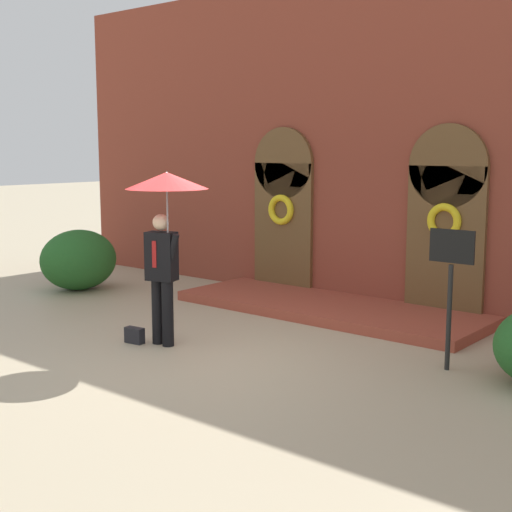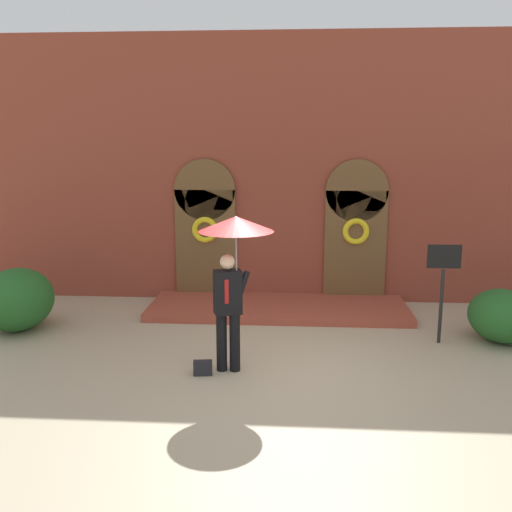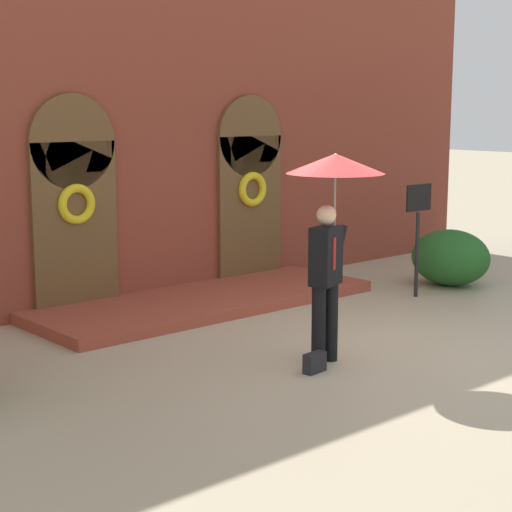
# 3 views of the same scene
# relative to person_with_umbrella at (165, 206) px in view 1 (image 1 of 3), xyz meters

# --- Properties ---
(ground_plane) EXTENTS (80.00, 80.00, 0.00)m
(ground_plane) POSITION_rel_person_with_umbrella_xyz_m (0.57, 0.00, -1.91)
(ground_plane) COLOR tan
(building_facade) EXTENTS (14.00, 2.30, 5.60)m
(building_facade) POSITION_rel_person_with_umbrella_xyz_m (0.57, 4.15, 0.77)
(building_facade) COLOR brown
(building_facade) RESTS_ON ground
(person_with_umbrella) EXTENTS (1.10, 1.10, 2.36)m
(person_with_umbrella) POSITION_rel_person_with_umbrella_xyz_m (0.00, 0.00, 0.00)
(person_with_umbrella) COLOR black
(person_with_umbrella) RESTS_ON ground
(handbag) EXTENTS (0.29, 0.15, 0.22)m
(handbag) POSITION_rel_person_with_umbrella_xyz_m (-0.46, -0.20, -1.80)
(handbag) COLOR black
(handbag) RESTS_ON ground
(sign_post) EXTENTS (0.56, 0.06, 1.72)m
(sign_post) POSITION_rel_person_with_umbrella_xyz_m (3.39, 1.44, -0.75)
(sign_post) COLOR black
(sign_post) RESTS_ON ground
(shrub_left) EXTENTS (1.27, 1.50, 1.14)m
(shrub_left) POSITION_rel_person_with_umbrella_xyz_m (-4.18, 1.64, -1.34)
(shrub_left) COLOR #235B23
(shrub_left) RESTS_ON ground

